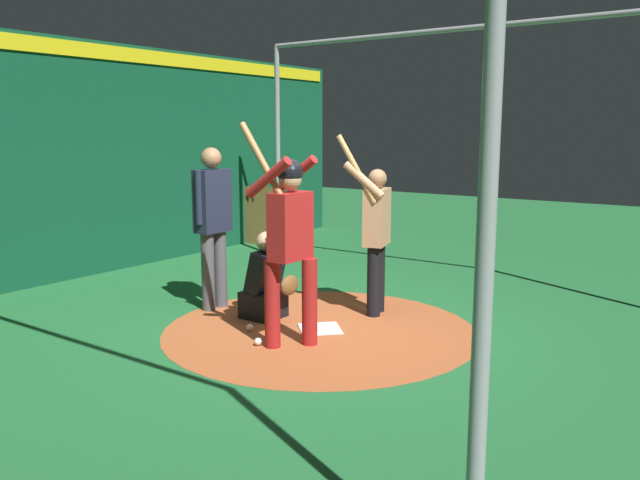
{
  "coord_description": "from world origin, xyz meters",
  "views": [
    {
      "loc": [
        3.76,
        -5.28,
        2.06
      ],
      "look_at": [
        0.0,
        0.0,
        0.95
      ],
      "focal_mm": 36.38,
      "sensor_mm": 36.0,
      "label": 1
    }
  ],
  "objects_px": {
    "catcher": "(266,284)",
    "home_plate": "(320,329)",
    "batter": "(289,234)",
    "bat_rack": "(253,217)",
    "umpire": "(213,219)",
    "visitor": "(376,231)",
    "baseball_0": "(250,327)",
    "baseball_1": "(258,342)"
  },
  "relations": [
    {
      "from": "umpire",
      "to": "baseball_1",
      "type": "bearing_deg",
      "value": -29.57
    },
    {
      "from": "batter",
      "to": "umpire",
      "type": "relative_size",
      "value": 1.15
    },
    {
      "from": "umpire",
      "to": "visitor",
      "type": "height_order",
      "value": "visitor"
    },
    {
      "from": "batter",
      "to": "baseball_0",
      "type": "height_order",
      "value": "batter"
    },
    {
      "from": "home_plate",
      "to": "bat_rack",
      "type": "bearing_deg",
      "value": 138.72
    },
    {
      "from": "home_plate",
      "to": "visitor",
      "type": "xyz_separation_m",
      "value": [
        0.15,
        0.85,
        0.93
      ]
    },
    {
      "from": "catcher",
      "to": "visitor",
      "type": "distance_m",
      "value": 1.34
    },
    {
      "from": "batter",
      "to": "umpire",
      "type": "bearing_deg",
      "value": 160.6
    },
    {
      "from": "visitor",
      "to": "baseball_1",
      "type": "relative_size",
      "value": 27.14
    },
    {
      "from": "umpire",
      "to": "baseball_1",
      "type": "distance_m",
      "value": 1.79
    },
    {
      "from": "baseball_1",
      "to": "visitor",
      "type": "bearing_deg",
      "value": 77.81
    },
    {
      "from": "batter",
      "to": "visitor",
      "type": "height_order",
      "value": "batter"
    },
    {
      "from": "baseball_1",
      "to": "catcher",
      "type": "bearing_deg",
      "value": 124.83
    },
    {
      "from": "visitor",
      "to": "baseball_0",
      "type": "xyz_separation_m",
      "value": [
        -0.72,
        -1.31,
        -0.9
      ]
    },
    {
      "from": "home_plate",
      "to": "baseball_1",
      "type": "relative_size",
      "value": 5.68
    },
    {
      "from": "catcher",
      "to": "bat_rack",
      "type": "distance_m",
      "value": 4.79
    },
    {
      "from": "home_plate",
      "to": "catcher",
      "type": "bearing_deg",
      "value": 178.84
    },
    {
      "from": "home_plate",
      "to": "visitor",
      "type": "bearing_deg",
      "value": 79.85
    },
    {
      "from": "bat_rack",
      "to": "batter",
      "type": "bearing_deg",
      "value": -45.21
    },
    {
      "from": "bat_rack",
      "to": "umpire",
      "type": "bearing_deg",
      "value": -54.57
    },
    {
      "from": "baseball_0",
      "to": "baseball_1",
      "type": "xyz_separation_m",
      "value": [
        0.37,
        -0.3,
        0.0
      ]
    },
    {
      "from": "bat_rack",
      "to": "baseball_0",
      "type": "xyz_separation_m",
      "value": [
        3.44,
        -3.97,
        -0.45
      ]
    },
    {
      "from": "umpire",
      "to": "baseball_0",
      "type": "height_order",
      "value": "umpire"
    },
    {
      "from": "bat_rack",
      "to": "baseball_1",
      "type": "distance_m",
      "value": 5.74
    },
    {
      "from": "bat_rack",
      "to": "visitor",
      "type": "bearing_deg",
      "value": -32.62
    },
    {
      "from": "catcher",
      "to": "bat_rack",
      "type": "xyz_separation_m",
      "value": [
        -3.27,
        3.5,
        0.11
      ]
    },
    {
      "from": "batter",
      "to": "catcher",
      "type": "relative_size",
      "value": 2.19
    },
    {
      "from": "catcher",
      "to": "visitor",
      "type": "bearing_deg",
      "value": 43.46
    },
    {
      "from": "bat_rack",
      "to": "baseball_1",
      "type": "relative_size",
      "value": 14.32
    },
    {
      "from": "batter",
      "to": "catcher",
      "type": "distance_m",
      "value": 1.21
    },
    {
      "from": "catcher",
      "to": "home_plate",
      "type": "bearing_deg",
      "value": -1.16
    },
    {
      "from": "batter",
      "to": "baseball_0",
      "type": "distance_m",
      "value": 1.22
    },
    {
      "from": "catcher",
      "to": "baseball_1",
      "type": "height_order",
      "value": "catcher"
    },
    {
      "from": "catcher",
      "to": "baseball_1",
      "type": "relative_size",
      "value": 13.12
    },
    {
      "from": "home_plate",
      "to": "visitor",
      "type": "distance_m",
      "value": 1.28
    },
    {
      "from": "catcher",
      "to": "umpire",
      "type": "height_order",
      "value": "umpire"
    },
    {
      "from": "batter",
      "to": "visitor",
      "type": "distance_m",
      "value": 1.43
    },
    {
      "from": "home_plate",
      "to": "bat_rack",
      "type": "relative_size",
      "value": 0.4
    },
    {
      "from": "batter",
      "to": "bat_rack",
      "type": "bearing_deg",
      "value": 134.79
    },
    {
      "from": "batter",
      "to": "baseball_1",
      "type": "height_order",
      "value": "batter"
    },
    {
      "from": "bat_rack",
      "to": "baseball_1",
      "type": "bearing_deg",
      "value": -48.29
    },
    {
      "from": "umpire",
      "to": "bat_rack",
      "type": "bearing_deg",
      "value": 125.43
    }
  ]
}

